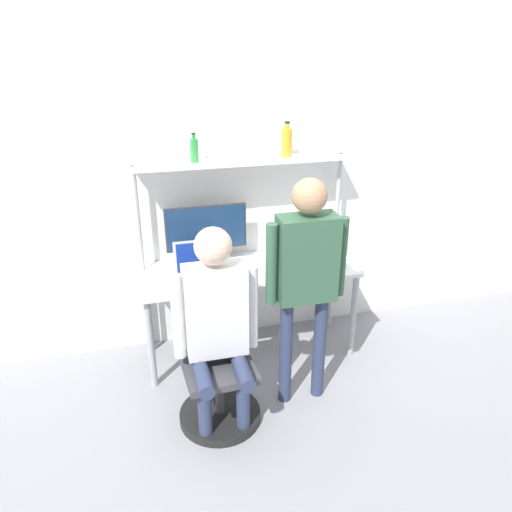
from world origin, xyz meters
TOP-DOWN VIEW (x-y plane):
  - ground_plane at (0.00, 0.00)m, footprint 12.00×12.00m
  - wall_back at (0.00, 0.69)m, footprint 8.00×0.06m
  - desk at (0.00, 0.34)m, footprint 1.73×0.64m
  - shelf_unit at (0.00, 0.53)m, footprint 1.64×0.25m
  - monitor at (-0.29, 0.51)m, footprint 0.63×0.24m
  - laptop at (-0.40, 0.30)m, footprint 0.34×0.26m
  - cell_phone at (-0.15, 0.26)m, footprint 0.07×0.15m
  - office_chair at (-0.39, -0.36)m, footprint 0.56×0.56m
  - person_seated at (-0.39, -0.41)m, footprint 0.56×0.48m
  - person_standing at (0.23, -0.32)m, footprint 0.55×0.22m
  - bottle_green at (-0.35, 0.53)m, footprint 0.06×0.06m
  - bottle_amber at (0.35, 0.53)m, footprint 0.08×0.08m

SIDE VIEW (x-z plane):
  - ground_plane at x=0.00m, z-range 0.00..0.00m
  - office_chair at x=-0.39m, z-range -0.18..0.73m
  - desk at x=0.00m, z-range 0.30..1.07m
  - cell_phone at x=-0.15m, z-range 0.77..0.78m
  - person_seated at x=-0.39m, z-range 0.13..1.54m
  - laptop at x=-0.40m, z-range 0.71..0.98m
  - monitor at x=-0.29m, z-range 0.80..1.28m
  - person_standing at x=0.23m, z-range 0.23..1.88m
  - shelf_unit at x=0.00m, z-range 0.55..2.14m
  - wall_back at x=0.00m, z-range 0.00..2.70m
  - bottle_green at x=-0.35m, z-range 1.57..1.78m
  - bottle_amber at x=0.35m, z-range 1.57..1.83m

